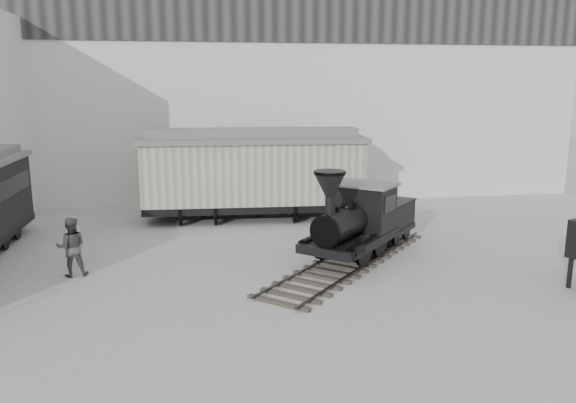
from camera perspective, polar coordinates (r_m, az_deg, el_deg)
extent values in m
plane|color=#9E9E9B|center=(15.85, 2.85, -10.22)|extent=(90.00, 90.00, 0.00)
cube|color=silver|center=(29.56, -2.92, 10.85)|extent=(34.00, 2.40, 11.00)
cube|color=#232326|center=(28.54, -2.74, 18.88)|extent=(34.00, 0.12, 3.00)
cube|color=#352F29|center=(19.25, 6.18, -6.02)|extent=(7.56, 8.30, 0.16)
cube|color=#2D2D30|center=(19.54, 4.27, -5.55)|extent=(6.10, 7.04, 0.06)
cube|color=#2D2D30|center=(18.94, 8.15, -6.20)|extent=(6.10, 7.04, 0.06)
cylinder|color=black|center=(18.98, 3.42, -4.23)|extent=(0.81, 0.91, 1.10)
cylinder|color=black|center=(18.31, 7.73, -4.92)|extent=(0.81, 0.91, 1.10)
cylinder|color=black|center=(20.10, 5.22, -3.36)|extent=(0.81, 0.91, 1.10)
cylinder|color=black|center=(19.46, 9.34, -3.97)|extent=(0.81, 0.91, 1.10)
cube|color=black|center=(19.16, 6.42, -3.76)|extent=(3.88, 4.05, 0.28)
cylinder|color=black|center=(18.39, 5.51, -2.32)|extent=(2.27, 2.40, 1.00)
cylinder|color=black|center=(17.43, 4.22, -0.44)|extent=(0.37, 0.37, 0.60)
cone|color=black|center=(17.31, 4.25, 1.68)|extent=(1.36, 1.36, 0.70)
sphere|color=black|center=(18.63, 6.10, -0.63)|extent=(0.52, 0.52, 0.52)
cube|color=black|center=(19.74, 7.63, -0.58)|extent=(2.37, 2.31, 1.56)
cube|color=slate|center=(19.59, 7.69, 1.76)|extent=(2.65, 2.59, 0.08)
cube|color=black|center=(21.48, 9.61, -1.17)|extent=(2.68, 2.70, 0.90)
cylinder|color=black|center=(25.49, -9.01, -0.89)|extent=(2.17, 0.94, 0.86)
cylinder|color=black|center=(25.74, 2.02, -0.63)|extent=(2.17, 0.94, 0.86)
cube|color=black|center=(25.45, -3.47, -0.29)|extent=(9.74, 3.04, 0.32)
cube|color=gray|center=(25.19, -3.51, 3.05)|extent=(9.74, 3.14, 2.68)
cube|color=slate|center=(25.01, -3.56, 6.32)|extent=(10.07, 3.48, 0.21)
cube|color=slate|center=(24.99, -3.56, 7.01)|extent=(9.26, 1.63, 0.39)
imported|color=silver|center=(19.98, -20.91, -3.78)|extent=(0.68, 0.51, 1.70)
imported|color=#484848|center=(18.93, -21.15, -4.32)|extent=(1.03, 0.87, 1.90)
cube|color=black|center=(18.74, 26.72, -6.46)|extent=(0.14, 0.14, 0.95)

